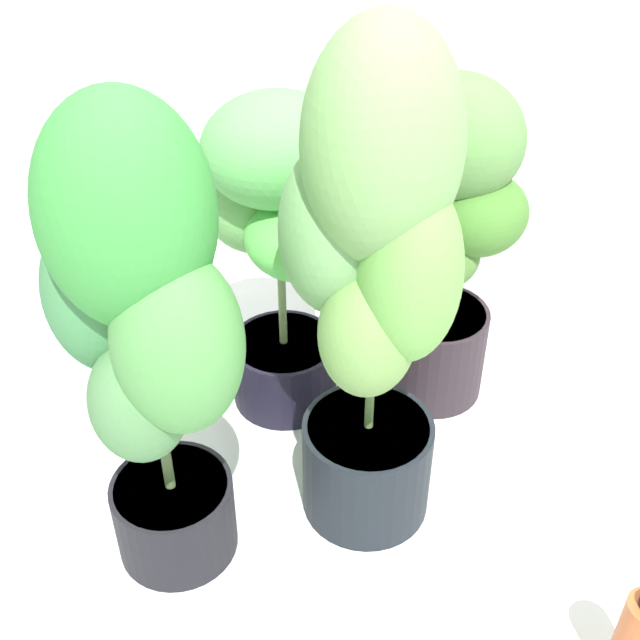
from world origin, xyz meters
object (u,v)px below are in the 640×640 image
at_px(potted_plant_back_center, 446,228).
at_px(potted_plant_front_left, 143,324).
at_px(potted_plant_back_left, 279,229).
at_px(potted_plant_center, 372,275).

height_order(potted_plant_back_center, potted_plant_front_left, potted_plant_front_left).
height_order(potted_plant_back_left, potted_plant_front_left, potted_plant_front_left).
relative_size(potted_plant_center, potted_plant_back_center, 1.29).
bearing_deg(potted_plant_back_center, potted_plant_center, -91.98).
bearing_deg(potted_plant_front_left, potted_plant_back_left, 90.61).
height_order(potted_plant_center, potted_plant_front_left, potted_plant_center).
xyz_separation_m(potted_plant_back_left, potted_plant_center, (0.28, -0.22, 0.10)).
xyz_separation_m(potted_plant_back_left, potted_plant_front_left, (0.00, -0.47, 0.09)).
xyz_separation_m(potted_plant_back_center, potted_plant_front_left, (-0.29, -0.64, 0.10)).
bearing_deg(potted_plant_back_center, potted_plant_front_left, -114.68).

